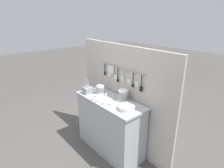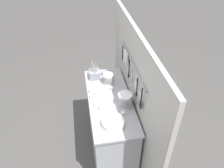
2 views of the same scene
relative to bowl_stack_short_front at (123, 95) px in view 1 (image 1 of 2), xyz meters
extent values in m
plane|color=#514F4C|center=(-0.15, -0.15, -1.01)|extent=(20.00, 20.00, 0.00)
cube|color=#ADAFB5|center=(-0.15, -0.15, -0.10)|extent=(1.22, 0.49, 0.03)
cube|color=#ADAFB5|center=(-0.15, -0.15, -0.56)|extent=(1.17, 0.47, 0.90)
cube|color=#BCB7AD|center=(-0.15, 0.13, -0.14)|extent=(2.02, 0.04, 1.75)
cylinder|color=#93969E|center=(-0.15, 0.10, 0.38)|extent=(0.96, 0.01, 0.01)
sphere|color=#93969E|center=(-0.63, 0.10, 0.38)|extent=(0.02, 0.02, 0.02)
sphere|color=#93969E|center=(0.33, 0.10, 0.38)|extent=(0.02, 0.02, 0.02)
cylinder|color=black|center=(-0.56, 0.09, 0.29)|extent=(0.01, 0.01, 0.14)
cube|color=black|center=(-0.56, 0.09, 0.20)|extent=(0.04, 0.01, 0.06)
cylinder|color=#93969E|center=(-0.56, 0.10, 0.37)|extent=(0.01, 0.00, 0.02)
cube|color=silver|center=(-0.40, 0.09, 0.30)|extent=(0.14, 0.02, 0.13)
cylinder|color=#93969E|center=(-0.40, 0.10, 0.37)|extent=(0.01, 0.00, 0.02)
cylinder|color=black|center=(-0.23, 0.09, 0.27)|extent=(0.01, 0.01, 0.18)
ellipsoid|color=black|center=(-0.23, 0.09, 0.16)|extent=(0.04, 0.02, 0.06)
cylinder|color=#93969E|center=(-0.23, 0.10, 0.37)|extent=(0.01, 0.00, 0.02)
cylinder|color=#93969E|center=(-0.07, 0.09, 0.28)|extent=(0.01, 0.01, 0.17)
torus|color=#93969E|center=(-0.07, 0.09, 0.16)|extent=(0.10, 0.10, 0.01)
cylinder|color=#93969E|center=(-0.07, 0.10, 0.37)|extent=(0.01, 0.00, 0.02)
cylinder|color=black|center=(0.11, 0.09, 0.28)|extent=(0.01, 0.01, 0.18)
ellipsoid|color=black|center=(0.11, 0.09, 0.16)|extent=(0.04, 0.02, 0.06)
cylinder|color=#93969E|center=(0.11, 0.10, 0.37)|extent=(0.01, 0.00, 0.02)
cylinder|color=black|center=(0.27, 0.09, 0.27)|extent=(0.01, 0.01, 0.18)
cube|color=black|center=(0.27, 0.09, 0.15)|extent=(0.05, 0.01, 0.07)
cylinder|color=#93969E|center=(0.27, 0.10, 0.37)|extent=(0.01, 0.00, 0.02)
cube|color=white|center=(-0.45, 0.11, 0.20)|extent=(0.07, 0.01, 0.07)
cube|color=white|center=(-0.30, 0.11, 0.20)|extent=(0.07, 0.01, 0.07)
cube|color=white|center=(-0.15, 0.11, 0.20)|extent=(0.07, 0.01, 0.07)
cube|color=white|center=(0.01, 0.11, 0.20)|extent=(0.07, 0.01, 0.07)
cube|color=white|center=(0.16, 0.11, 0.20)|extent=(0.07, 0.01, 0.07)
cylinder|color=white|center=(0.00, 0.00, -0.06)|extent=(0.16, 0.16, 0.04)
cylinder|color=white|center=(0.00, 0.00, -0.04)|extent=(0.16, 0.16, 0.04)
cylinder|color=white|center=(0.00, 0.00, -0.01)|extent=(0.16, 0.16, 0.04)
cylinder|color=white|center=(0.00, 0.00, 0.01)|extent=(0.16, 0.16, 0.04)
cylinder|color=white|center=(0.00, 0.00, 0.04)|extent=(0.16, 0.16, 0.04)
cylinder|color=white|center=(0.00, 0.00, 0.06)|extent=(0.16, 0.16, 0.04)
cylinder|color=white|center=(-0.43, -0.12, -0.06)|extent=(0.13, 0.13, 0.05)
cylinder|color=white|center=(-0.43, -0.12, -0.03)|extent=(0.13, 0.13, 0.05)
cylinder|color=white|center=(-0.43, -0.12, 0.00)|extent=(0.13, 0.13, 0.05)
cylinder|color=white|center=(-0.43, -0.12, 0.03)|extent=(0.13, 0.13, 0.05)
cylinder|color=white|center=(0.25, -0.18, -0.08)|extent=(0.24, 0.24, 0.01)
cylinder|color=white|center=(0.25, -0.18, -0.07)|extent=(0.24, 0.24, 0.01)
cylinder|color=white|center=(0.25, -0.18, -0.06)|extent=(0.24, 0.24, 0.01)
cylinder|color=white|center=(0.25, -0.18, -0.05)|extent=(0.24, 0.24, 0.01)
cylinder|color=white|center=(0.25, -0.18, -0.04)|extent=(0.24, 0.24, 0.01)
cylinder|color=white|center=(0.25, -0.18, -0.03)|extent=(0.24, 0.24, 0.01)
cylinder|color=#93969E|center=(-0.64, -0.10, -0.07)|extent=(0.14, 0.14, 0.03)
cube|color=#93969E|center=(-0.58, -0.27, -0.03)|extent=(0.14, 0.14, 0.11)
cylinder|color=#C6B793|center=(-0.54, -0.26, 0.06)|extent=(0.02, 0.02, 0.17)
cylinder|color=#C6B793|center=(-0.56, -0.29, 0.08)|extent=(0.03, 0.01, 0.21)
cylinder|color=#C6B793|center=(-0.60, -0.29, 0.07)|extent=(0.02, 0.01, 0.20)
cylinder|color=#93969E|center=(-0.58, -0.25, 0.07)|extent=(0.03, 0.01, 0.20)
cylinder|color=#93969E|center=(-0.59, -0.24, 0.06)|extent=(0.03, 0.01, 0.18)
cylinder|color=#93969E|center=(-0.56, -0.25, 0.05)|extent=(0.02, 0.02, 0.17)
cylinder|color=#93969E|center=(-0.59, -0.32, 0.06)|extent=(0.02, 0.02, 0.17)
cylinder|color=white|center=(-0.30, -0.09, -0.06)|extent=(0.05, 0.05, 0.04)
cylinder|color=white|center=(0.01, -0.27, -0.06)|extent=(0.05, 0.05, 0.04)
cylinder|color=white|center=(-0.24, -0.30, -0.06)|extent=(0.05, 0.05, 0.04)
cylinder|color=white|center=(-0.07, -0.32, -0.06)|extent=(0.05, 0.05, 0.04)
cylinder|color=white|center=(-0.30, -0.35, -0.06)|extent=(0.05, 0.05, 0.04)
cylinder|color=white|center=(0.13, -0.05, -0.06)|extent=(0.05, 0.05, 0.04)
cylinder|color=white|center=(-0.20, -0.35, -0.06)|extent=(0.05, 0.05, 0.04)
cylinder|color=white|center=(-0.37, -0.25, -0.06)|extent=(0.05, 0.05, 0.04)
camera|label=1|loc=(1.88, -1.84, 1.16)|focal=30.00mm
camera|label=2|loc=(1.73, -0.45, 1.61)|focal=35.00mm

